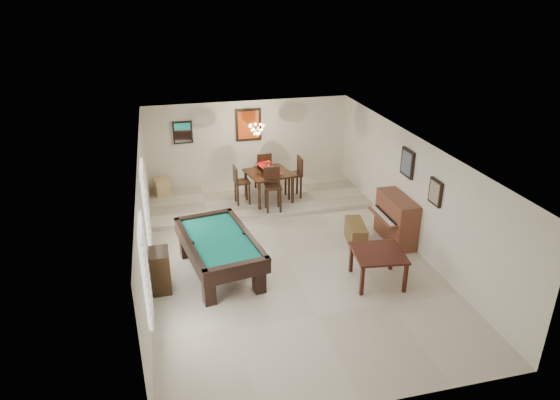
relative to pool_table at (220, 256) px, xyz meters
name	(u,v)px	position (x,y,z in m)	size (l,w,h in m)	color
ground_plane	(286,257)	(1.55, 0.33, -0.42)	(6.00, 9.00, 0.02)	beige
wall_back	(249,144)	(1.55, 4.83, 0.89)	(6.00, 0.04, 2.60)	silver
wall_front	(369,336)	(1.55, -4.17, 0.89)	(6.00, 0.04, 2.60)	silver
wall_left	(144,219)	(-1.45, 0.33, 0.89)	(0.04, 9.00, 2.60)	silver
wall_right	(412,192)	(4.55, 0.33, 0.89)	(0.04, 9.00, 2.60)	silver
ceiling	(287,147)	(1.55, 0.33, 2.19)	(6.00, 9.00, 0.04)	white
dining_step	(258,199)	(1.55, 3.58, -0.35)	(6.00, 2.50, 0.12)	beige
window_left_front	(145,270)	(-1.42, -1.87, 0.99)	(0.06, 1.00, 1.70)	white
window_left_rear	(145,203)	(-1.42, 0.93, 0.99)	(0.06, 1.00, 1.70)	white
pool_table	(220,256)	(0.00, 0.00, 0.00)	(1.35, 2.48, 0.83)	black
square_table	(377,267)	(3.11, -1.11, -0.06)	(1.01, 1.01, 0.70)	black
upright_piano	(391,220)	(4.15, 0.47, 0.15)	(0.76, 1.35, 1.13)	brown
piano_bench	(356,233)	(3.30, 0.53, -0.15)	(0.37, 0.96, 0.53)	brown
apothecary_chest	(160,271)	(-1.23, -0.33, 0.02)	(0.38, 0.58, 0.87)	black
dining_table	(269,184)	(1.81, 3.31, 0.18)	(1.13, 1.13, 0.94)	black
flower_vase	(269,164)	(1.81, 3.31, 0.75)	(0.13, 0.13, 0.22)	#B5220F
dining_chair_south	(273,190)	(1.77, 2.59, 0.29)	(0.43, 0.43, 1.16)	black
dining_chair_north	(263,171)	(1.81, 4.10, 0.28)	(0.43, 0.43, 1.15)	black
dining_chair_west	(242,185)	(1.06, 3.26, 0.24)	(0.40, 0.40, 1.07)	black
dining_chair_east	(293,178)	(2.52, 3.34, 0.29)	(0.43, 0.43, 1.16)	black
corner_bench	(162,187)	(-1.07, 4.41, -0.07)	(0.40, 0.50, 0.45)	tan
chandelier	(257,126)	(1.55, 3.53, 1.79)	(0.44, 0.44, 0.60)	#FFE5B2
back_painting	(248,125)	(1.55, 4.79, 1.49)	(0.75, 0.06, 0.95)	#D84C14
back_mirror	(183,132)	(-0.35, 4.79, 1.39)	(0.55, 0.06, 0.65)	white
right_picture_upper	(407,163)	(4.51, 0.63, 1.49)	(0.06, 0.55, 0.65)	slate
right_picture_lower	(435,192)	(4.51, -0.67, 1.29)	(0.06, 0.45, 0.55)	gray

